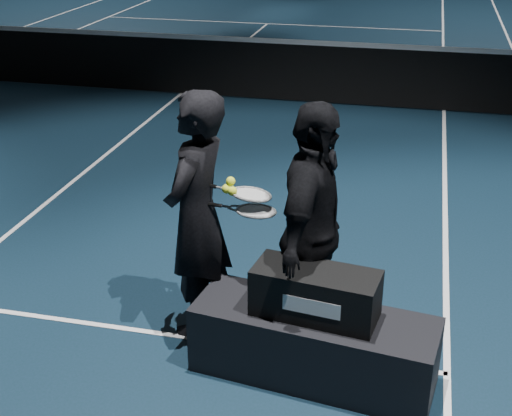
{
  "coord_description": "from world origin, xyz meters",
  "views": [
    {
      "loc": [
        3.75,
        -10.59,
        3.09
      ],
      "look_at": [
        2.72,
        -6.25,
        1.05
      ],
      "focal_mm": 50.0,
      "sensor_mm": 36.0,
      "label": 1
    }
  ],
  "objects_px": {
    "racket_bag": "(316,293)",
    "player_a": "(197,216)",
    "racket_lower": "(256,211)",
    "player_bench": "(313,345)",
    "tennis_balls": "(230,187)",
    "player_b": "(311,234)",
    "racket_upper": "(251,194)"
  },
  "relations": [
    {
      "from": "player_b",
      "to": "racket_upper",
      "type": "height_order",
      "value": "player_b"
    },
    {
      "from": "racket_lower",
      "to": "tennis_balls",
      "type": "bearing_deg",
      "value": 178.53
    },
    {
      "from": "racket_upper",
      "to": "tennis_balls",
      "type": "distance_m",
      "value": 0.16
    },
    {
      "from": "racket_bag",
      "to": "player_a",
      "type": "relative_size",
      "value": 0.44
    },
    {
      "from": "player_a",
      "to": "racket_upper",
      "type": "height_order",
      "value": "player_a"
    },
    {
      "from": "player_bench",
      "to": "racket_bag",
      "type": "height_order",
      "value": "racket_bag"
    },
    {
      "from": "racket_bag",
      "to": "player_b",
      "type": "relative_size",
      "value": 0.44
    },
    {
      "from": "player_bench",
      "to": "racket_lower",
      "type": "distance_m",
      "value": 0.99
    },
    {
      "from": "player_bench",
      "to": "racket_upper",
      "type": "height_order",
      "value": "racket_upper"
    },
    {
      "from": "player_a",
      "to": "tennis_balls",
      "type": "height_order",
      "value": "player_a"
    },
    {
      "from": "player_bench",
      "to": "player_b",
      "type": "relative_size",
      "value": 0.89
    },
    {
      "from": "racket_bag",
      "to": "racket_lower",
      "type": "distance_m",
      "value": 0.71
    },
    {
      "from": "racket_upper",
      "to": "tennis_balls",
      "type": "height_order",
      "value": "tennis_balls"
    },
    {
      "from": "player_bench",
      "to": "tennis_balls",
      "type": "height_order",
      "value": "tennis_balls"
    },
    {
      "from": "tennis_balls",
      "to": "racket_lower",
      "type": "bearing_deg",
      "value": -7.99
    },
    {
      "from": "racket_lower",
      "to": "racket_upper",
      "type": "distance_m",
      "value": 0.12
    },
    {
      "from": "player_b",
      "to": "tennis_balls",
      "type": "height_order",
      "value": "player_b"
    },
    {
      "from": "player_bench",
      "to": "player_b",
      "type": "bearing_deg",
      "value": 113.32
    },
    {
      "from": "racket_lower",
      "to": "racket_upper",
      "type": "bearing_deg",
      "value": 141.34
    },
    {
      "from": "racket_bag",
      "to": "tennis_balls",
      "type": "relative_size",
      "value": 6.81
    },
    {
      "from": "tennis_balls",
      "to": "racket_upper",
      "type": "bearing_deg",
      "value": 7.05
    },
    {
      "from": "player_b",
      "to": "tennis_balls",
      "type": "distance_m",
      "value": 0.65
    },
    {
      "from": "tennis_balls",
      "to": "player_a",
      "type": "bearing_deg",
      "value": 174.61
    },
    {
      "from": "tennis_balls",
      "to": "player_bench",
      "type": "bearing_deg",
      "value": -29.77
    },
    {
      "from": "player_bench",
      "to": "racket_lower",
      "type": "bearing_deg",
      "value": 151.19
    },
    {
      "from": "racket_bag",
      "to": "player_a",
      "type": "xyz_separation_m",
      "value": [
        -0.93,
        0.41,
        0.27
      ]
    },
    {
      "from": "player_b",
      "to": "racket_lower",
      "type": "distance_m",
      "value": 0.41
    },
    {
      "from": "player_a",
      "to": "player_b",
      "type": "relative_size",
      "value": 1.0
    },
    {
      "from": "player_a",
      "to": "tennis_balls",
      "type": "distance_m",
      "value": 0.36
    },
    {
      "from": "player_a",
      "to": "player_b",
      "type": "distance_m",
      "value": 0.85
    },
    {
      "from": "racket_lower",
      "to": "racket_upper",
      "type": "relative_size",
      "value": 1.0
    },
    {
      "from": "racket_bag",
      "to": "tennis_balls",
      "type": "height_order",
      "value": "tennis_balls"
    }
  ]
}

